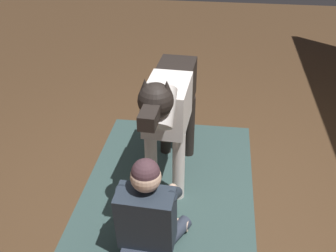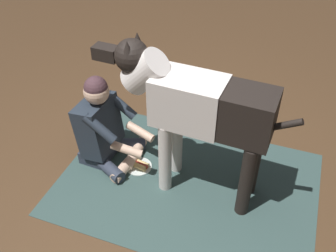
# 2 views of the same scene
# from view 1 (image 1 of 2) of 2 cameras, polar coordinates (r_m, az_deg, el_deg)

# --- Properties ---
(ground_plane) EXTENTS (13.12, 13.12, 0.00)m
(ground_plane) POSITION_cam_1_polar(r_m,az_deg,el_deg) (3.61, 1.30, -10.37)
(ground_plane) COLOR #4B3320
(area_rug) EXTENTS (2.11, 1.51, 0.01)m
(area_rug) POSITION_cam_1_polar(r_m,az_deg,el_deg) (3.78, 0.21, -7.93)
(area_rug) COLOR #334A47
(area_rug) RESTS_ON ground
(person_sitting_on_floor) EXTENTS (0.63, 0.58, 0.84)m
(person_sitting_on_floor) POSITION_cam_1_polar(r_m,az_deg,el_deg) (2.99, -2.79, -12.22)
(person_sitting_on_floor) COLOR #2E3645
(person_sitting_on_floor) RESTS_ON ground
(large_dog) EXTENTS (1.55, 0.38, 1.25)m
(large_dog) POSITION_cam_1_polar(r_m,az_deg,el_deg) (3.37, 0.15, 3.00)
(large_dog) COLOR silver
(large_dog) RESTS_ON ground
(hot_dog_on_plate) EXTENTS (0.23, 0.23, 0.06)m
(hot_dog_on_plate) POSITION_cam_1_polar(r_m,az_deg,el_deg) (3.43, -1.44, -12.50)
(hot_dog_on_plate) COLOR silver
(hot_dog_on_plate) RESTS_ON ground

